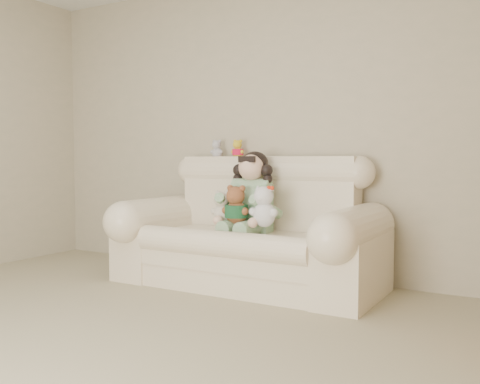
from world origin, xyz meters
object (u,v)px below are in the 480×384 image
at_px(sofa, 246,221).
at_px(cream_teddy, 222,204).
at_px(seated_child, 252,191).
at_px(brown_teddy, 236,201).
at_px(white_cat, 264,202).

xyz_separation_m(sofa, cream_teddy, (-0.17, -0.09, 0.14)).
relative_size(seated_child, cream_teddy, 2.19).
relative_size(brown_teddy, cream_teddy, 1.19).
bearing_deg(sofa, cream_teddy, -151.19).
distance_m(brown_teddy, white_cat, 0.25).
bearing_deg(sofa, brown_teddy, -101.33).
distance_m(sofa, white_cat, 0.31).
xyz_separation_m(seated_child, white_cat, (0.22, -0.20, -0.07)).
bearing_deg(white_cat, seated_child, 154.78).
distance_m(white_cat, cream_teddy, 0.39).
bearing_deg(white_cat, sofa, 168.67).
xyz_separation_m(sofa, seated_child, (0.00, 0.08, 0.23)).
bearing_deg(white_cat, cream_teddy, -167.19).
bearing_deg(brown_teddy, seated_child, 87.38).
distance_m(sofa, brown_teddy, 0.20).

